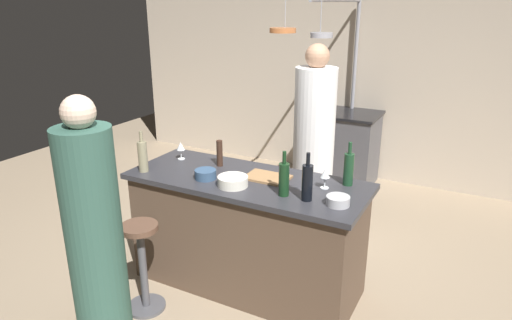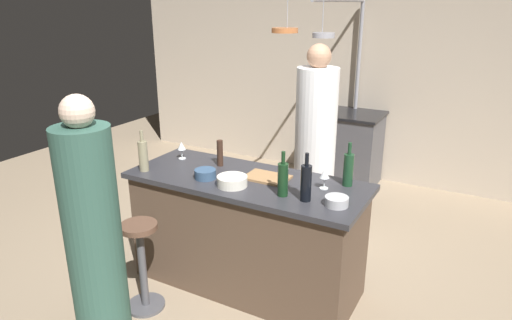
{
  "view_description": "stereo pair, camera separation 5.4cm",
  "coord_description": "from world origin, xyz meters",
  "px_view_note": "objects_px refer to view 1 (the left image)",
  "views": [
    {
      "loc": [
        1.51,
        -2.73,
        2.14
      ],
      "look_at": [
        0.0,
        0.15,
        1.0
      ],
      "focal_mm": 31.9,
      "sensor_mm": 36.0,
      "label": 1
    },
    {
      "loc": [
        1.56,
        -2.71,
        2.14
      ],
      "look_at": [
        0.0,
        0.15,
        1.0
      ],
      "focal_mm": 31.9,
      "sensor_mm": 36.0,
      "label": 2
    }
  ],
  "objects_px": {
    "bar_stool_left": "(143,263)",
    "pepper_mill": "(220,153)",
    "guest_left": "(94,236)",
    "wine_bottle_red": "(284,179)",
    "stove_range": "(343,148)",
    "wine_bottle_dark": "(307,182)",
    "cutting_board": "(267,177)",
    "mixing_bowl_ceramic": "(233,181)",
    "mixing_bowl_blue": "(205,174)",
    "mixing_bowl_steel": "(338,201)",
    "wine_bottle_white": "(143,156)",
    "wine_bottle_green": "(349,168)",
    "wine_glass_near_left_guest": "(181,147)",
    "chef": "(313,149)",
    "wine_glass_by_chef": "(325,174)"
  },
  "relations": [
    {
      "from": "chef",
      "to": "wine_bottle_green",
      "type": "xyz_separation_m",
      "value": [
        0.58,
        -0.86,
        0.19
      ]
    },
    {
      "from": "pepper_mill",
      "to": "stove_range",
      "type": "bearing_deg",
      "value": 82.01
    },
    {
      "from": "wine_bottle_red",
      "to": "wine_glass_near_left_guest",
      "type": "xyz_separation_m",
      "value": [
        -1.06,
        0.28,
        -0.02
      ]
    },
    {
      "from": "stove_range",
      "to": "wine_bottle_green",
      "type": "bearing_deg",
      "value": -72.59
    },
    {
      "from": "bar_stool_left",
      "to": "pepper_mill",
      "type": "relative_size",
      "value": 3.24
    },
    {
      "from": "wine_bottle_white",
      "to": "wine_bottle_green",
      "type": "bearing_deg",
      "value": 17.57
    },
    {
      "from": "mixing_bowl_blue",
      "to": "mixing_bowl_steel",
      "type": "height_order",
      "value": "mixing_bowl_blue"
    },
    {
      "from": "wine_glass_near_left_guest",
      "to": "mixing_bowl_steel",
      "type": "xyz_separation_m",
      "value": [
        1.43,
        -0.26,
        -0.07
      ]
    },
    {
      "from": "wine_bottle_dark",
      "to": "cutting_board",
      "type": "bearing_deg",
      "value": 150.68
    },
    {
      "from": "bar_stool_left",
      "to": "wine_bottle_red",
      "type": "relative_size",
      "value": 2.18
    },
    {
      "from": "wine_bottle_white",
      "to": "mixing_bowl_ceramic",
      "type": "xyz_separation_m",
      "value": [
        0.76,
        0.06,
        -0.09
      ]
    },
    {
      "from": "pepper_mill",
      "to": "wine_bottle_red",
      "type": "xyz_separation_m",
      "value": [
        0.69,
        -0.3,
        0.02
      ]
    },
    {
      "from": "mixing_bowl_ceramic",
      "to": "pepper_mill",
      "type": "bearing_deg",
      "value": 134.07
    },
    {
      "from": "wine_bottle_red",
      "to": "wine_glass_near_left_guest",
      "type": "distance_m",
      "value": 1.1
    },
    {
      "from": "wine_bottle_white",
      "to": "mixing_bowl_blue",
      "type": "bearing_deg",
      "value": 10.44
    },
    {
      "from": "chef",
      "to": "pepper_mill",
      "type": "distance_m",
      "value": 1.06
    },
    {
      "from": "cutting_board",
      "to": "mixing_bowl_ceramic",
      "type": "height_order",
      "value": "mixing_bowl_ceramic"
    },
    {
      "from": "chef",
      "to": "guest_left",
      "type": "relative_size",
      "value": 1.09
    },
    {
      "from": "bar_stool_left",
      "to": "wine_bottle_dark",
      "type": "distance_m",
      "value": 1.32
    },
    {
      "from": "cutting_board",
      "to": "wine_bottle_red",
      "type": "bearing_deg",
      "value": -43.83
    },
    {
      "from": "wine_bottle_green",
      "to": "wine_glass_by_chef",
      "type": "distance_m",
      "value": 0.19
    },
    {
      "from": "wine_bottle_red",
      "to": "mixing_bowl_ceramic",
      "type": "relative_size",
      "value": 1.44
    },
    {
      "from": "stove_range",
      "to": "mixing_bowl_blue",
      "type": "xyz_separation_m",
      "value": [
        -0.27,
        -2.59,
        0.49
      ]
    },
    {
      "from": "stove_range",
      "to": "cutting_board",
      "type": "relative_size",
      "value": 2.78
    },
    {
      "from": "chef",
      "to": "cutting_board",
      "type": "relative_size",
      "value": 5.61
    },
    {
      "from": "mixing_bowl_blue",
      "to": "mixing_bowl_ceramic",
      "type": "bearing_deg",
      "value": -6.74
    },
    {
      "from": "bar_stool_left",
      "to": "wine_glass_by_chef",
      "type": "bearing_deg",
      "value": 33.55
    },
    {
      "from": "stove_range",
      "to": "wine_bottle_dark",
      "type": "height_order",
      "value": "wine_bottle_dark"
    },
    {
      "from": "mixing_bowl_blue",
      "to": "mixing_bowl_steel",
      "type": "relative_size",
      "value": 1.04
    },
    {
      "from": "cutting_board",
      "to": "wine_bottle_white",
      "type": "height_order",
      "value": "wine_bottle_white"
    },
    {
      "from": "guest_left",
      "to": "wine_bottle_dark",
      "type": "xyz_separation_m",
      "value": [
        1.07,
        0.83,
        0.26
      ]
    },
    {
      "from": "stove_range",
      "to": "mixing_bowl_ceramic",
      "type": "xyz_separation_m",
      "value": [
        -0.02,
        -2.62,
        0.49
      ]
    },
    {
      "from": "wine_bottle_red",
      "to": "mixing_bowl_ceramic",
      "type": "distance_m",
      "value": 0.4
    },
    {
      "from": "stove_range",
      "to": "wine_glass_near_left_guest",
      "type": "height_order",
      "value": "wine_glass_near_left_guest"
    },
    {
      "from": "wine_bottle_green",
      "to": "mixing_bowl_blue",
      "type": "bearing_deg",
      "value": -158.88
    },
    {
      "from": "wine_bottle_dark",
      "to": "mixing_bowl_ceramic",
      "type": "relative_size",
      "value": 1.52
    },
    {
      "from": "wine_glass_near_left_guest",
      "to": "stove_range",
      "type": "bearing_deg",
      "value": 73.34
    },
    {
      "from": "bar_stool_left",
      "to": "wine_bottle_white",
      "type": "bearing_deg",
      "value": 124.55
    },
    {
      "from": "stove_range",
      "to": "cutting_board",
      "type": "distance_m",
      "value": 2.42
    },
    {
      "from": "stove_range",
      "to": "guest_left",
      "type": "relative_size",
      "value": 0.54
    },
    {
      "from": "mixing_bowl_steel",
      "to": "mixing_bowl_ceramic",
      "type": "distance_m",
      "value": 0.76
    },
    {
      "from": "cutting_board",
      "to": "mixing_bowl_blue",
      "type": "height_order",
      "value": "mixing_bowl_blue"
    },
    {
      "from": "cutting_board",
      "to": "guest_left",
      "type": "bearing_deg",
      "value": -122.43
    },
    {
      "from": "cutting_board",
      "to": "wine_bottle_green",
      "type": "relative_size",
      "value": 1.01
    },
    {
      "from": "wine_bottle_red",
      "to": "wine_bottle_white",
      "type": "bearing_deg",
      "value": -175.86
    },
    {
      "from": "stove_range",
      "to": "wine_bottle_white",
      "type": "bearing_deg",
      "value": -106.13
    },
    {
      "from": "stove_range",
      "to": "pepper_mill",
      "type": "bearing_deg",
      "value": -97.99
    },
    {
      "from": "cutting_board",
      "to": "wine_bottle_white",
      "type": "xyz_separation_m",
      "value": [
        -0.91,
        -0.31,
        0.12
      ]
    },
    {
      "from": "cutting_board",
      "to": "wine_glass_near_left_guest",
      "type": "xyz_separation_m",
      "value": [
        -0.83,
        0.06,
        0.1
      ]
    },
    {
      "from": "guest_left",
      "to": "wine_bottle_red",
      "type": "bearing_deg",
      "value": 42.65
    }
  ]
}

